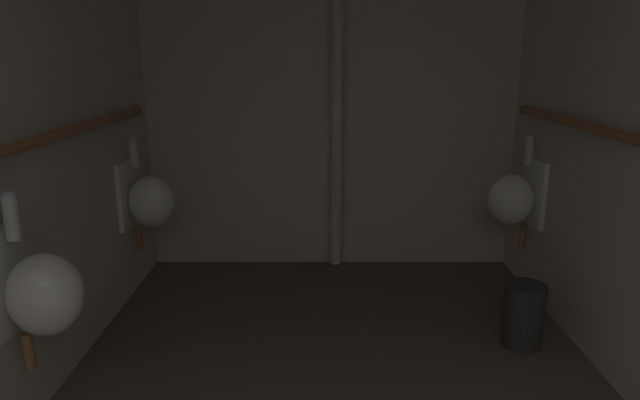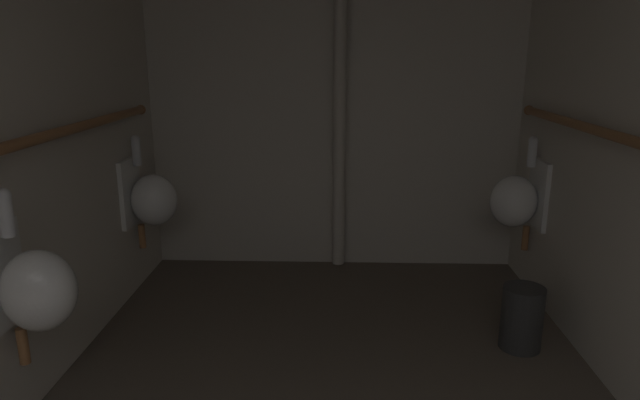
% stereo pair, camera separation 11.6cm
% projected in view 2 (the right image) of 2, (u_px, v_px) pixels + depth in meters
% --- Properties ---
extents(wall_back, '(2.80, 0.06, 2.48)m').
position_uv_depth(wall_back, '(334.00, 100.00, 4.02)').
color(wall_back, beige).
rests_on(wall_back, ground).
extents(urinal_left_mid, '(0.32, 0.30, 0.76)m').
position_uv_depth(urinal_left_mid, '(33.00, 288.00, 2.24)').
color(urinal_left_mid, white).
extents(urinal_left_far, '(0.32, 0.30, 0.76)m').
position_uv_depth(urinal_left_far, '(151.00, 198.00, 3.63)').
color(urinal_left_far, white).
extents(urinal_right_mid, '(0.32, 0.30, 0.76)m').
position_uv_depth(urinal_right_mid, '(517.00, 200.00, 3.60)').
color(urinal_right_mid, white).
extents(standpipe_back_wall, '(0.09, 0.09, 2.43)m').
position_uv_depth(standpipe_back_wall, '(340.00, 101.00, 3.91)').
color(standpipe_back_wall, beige).
rests_on(standpipe_back_wall, ground).
extents(waste_bin, '(0.22, 0.22, 0.35)m').
position_uv_depth(waste_bin, '(522.00, 318.00, 3.01)').
color(waste_bin, '#2D2D2D').
rests_on(waste_bin, ground).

